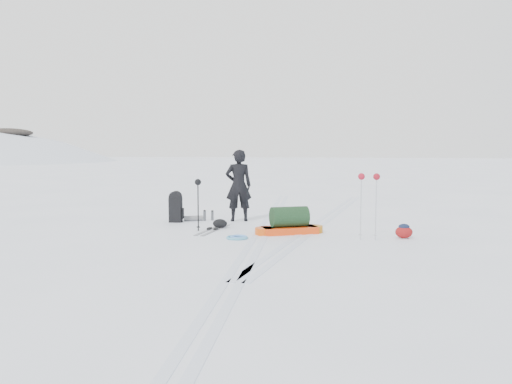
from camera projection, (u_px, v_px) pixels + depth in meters
ground at (264, 230)px, 12.45m from camera, size 200.00×200.00×0.00m
ski_tracks at (292, 225)px, 13.20m from camera, size 3.38×17.97×0.01m
skier at (239, 185)px, 13.97m from camera, size 0.85×0.69×2.01m
pulk_sled at (289, 223)px, 11.97m from camera, size 1.74×1.17×0.65m
expedition_rucksack at (178, 208)px, 13.83m from camera, size 0.86×0.63×0.86m
ski_poles_black at (198, 188)px, 12.28m from camera, size 0.16×0.17×1.29m
ski_poles_silver at (369, 184)px, 11.03m from camera, size 0.48×0.17×1.49m
touring_skis_grey at (213, 230)px, 12.47m from camera, size 0.47×1.79×0.07m
touring_skis_white at (305, 227)px, 12.91m from camera, size 0.67×1.95×0.07m
rope_coil at (238, 237)px, 11.31m from camera, size 0.59×0.59×0.06m
small_daypack at (404, 231)px, 11.35m from camera, size 0.41×0.32×0.33m
thermos_pair at (208, 215)px, 14.14m from camera, size 0.28×0.22×0.30m
stuff_sack at (220, 224)px, 12.79m from camera, size 0.44×0.39×0.23m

